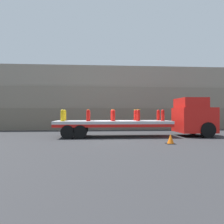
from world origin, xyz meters
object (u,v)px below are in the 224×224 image
object	(u,v)px
fire_hydrant_red_near_1	(88,115)
fire_hydrant_red_near_2	(113,115)
fire_hydrant_red_far_1	(89,115)
fire_hydrant_red_far_3	(135,115)
truck_cab	(195,117)
fire_hydrant_yellow_near_0	(62,115)
fire_hydrant_red_far_2	(112,115)
fire_hydrant_red_near_3	(138,115)
fire_hydrant_yellow_far_0	(65,115)
flatbed_trailer	(106,124)
fire_hydrant_red_near_4	(163,115)
fire_hydrant_red_far_4	(158,115)
traffic_cone	(171,139)

from	to	relation	value
fire_hydrant_red_near_1	fire_hydrant_red_near_2	world-z (taller)	same
fire_hydrant_red_near_1	fire_hydrant_red_far_1	xyz separation A→B (m)	(0.00, 1.10, 0.00)
fire_hydrant_red_far_3	fire_hydrant_red_near_2	bearing A→B (deg)	-147.91
truck_cab	fire_hydrant_yellow_near_0	distance (m)	9.67
fire_hydrant_red_far_2	fire_hydrant_red_near_3	xyz separation A→B (m)	(1.76, -1.10, 0.00)
fire_hydrant_yellow_near_0	fire_hydrant_yellow_far_0	xyz separation A→B (m)	(0.00, 1.10, 0.00)
truck_cab	fire_hydrant_red_near_1	world-z (taller)	truck_cab
fire_hydrant_red_far_1	fire_hydrant_red_near_2	xyz separation A→B (m)	(1.76, -1.10, 0.00)
flatbed_trailer	fire_hydrant_red_near_4	world-z (taller)	fire_hydrant_red_near_4
flatbed_trailer	truck_cab	bearing A→B (deg)	0.00
fire_hydrant_red_near_1	fire_hydrant_red_near_2	bearing A→B (deg)	0.00
fire_hydrant_red_far_4	fire_hydrant_red_near_2	bearing A→B (deg)	-162.59
fire_hydrant_red_near_4	fire_hydrant_red_far_1	bearing A→B (deg)	168.20
fire_hydrant_red_far_1	traffic_cone	size ratio (longest dim) A/B	1.47
fire_hydrant_red_near_2	fire_hydrant_red_near_1	bearing A→B (deg)	180.00
fire_hydrant_red_far_3	traffic_cone	bearing A→B (deg)	-75.19
fire_hydrant_red_near_1	flatbed_trailer	bearing A→B (deg)	23.64
flatbed_trailer	fire_hydrant_yellow_far_0	xyz separation A→B (m)	(-3.02, 0.55, 0.61)
fire_hydrant_yellow_near_0	fire_hydrant_red_far_3	xyz separation A→B (m)	(5.28, 1.10, 0.00)
fire_hydrant_yellow_near_0	traffic_cone	xyz separation A→B (m)	(6.45, -3.30, -1.28)
fire_hydrant_yellow_far_0	fire_hydrant_red_near_2	size ratio (longest dim) A/B	1.00
fire_hydrant_yellow_far_0	fire_hydrant_red_near_3	distance (m)	5.40
fire_hydrant_red_near_3	fire_hydrant_red_near_4	distance (m)	1.76
flatbed_trailer	fire_hydrant_red_near_2	distance (m)	0.96
fire_hydrant_red_near_1	fire_hydrant_red_near_3	distance (m)	3.52
fire_hydrant_yellow_near_0	fire_hydrant_red_near_1	distance (m)	1.76
fire_hydrant_red_near_1	fire_hydrant_red_near_2	xyz separation A→B (m)	(1.76, 0.00, 0.00)
fire_hydrant_yellow_near_0	fire_hydrant_red_far_3	bearing A→B (deg)	11.80
fire_hydrant_red_far_2	fire_hydrant_red_far_4	bearing A→B (deg)	0.00
fire_hydrant_red_far_1	traffic_cone	world-z (taller)	fire_hydrant_red_far_1
fire_hydrant_red_near_1	fire_hydrant_red_far_3	xyz separation A→B (m)	(3.52, 1.10, 0.00)
flatbed_trailer	fire_hydrant_red_near_4	bearing A→B (deg)	-7.82
truck_cab	fire_hydrant_red_far_3	world-z (taller)	truck_cab
fire_hydrant_red_near_2	fire_hydrant_red_far_3	bearing A→B (deg)	32.09
fire_hydrant_yellow_far_0	fire_hydrant_red_far_1	world-z (taller)	same
flatbed_trailer	fire_hydrant_yellow_far_0	distance (m)	3.13
fire_hydrant_red_near_1	fire_hydrant_red_far_1	world-z (taller)	same
fire_hydrant_yellow_near_0	flatbed_trailer	bearing A→B (deg)	10.35
fire_hydrant_red_far_2	fire_hydrant_red_far_4	distance (m)	3.52
flatbed_trailer	fire_hydrant_red_far_1	world-z (taller)	fire_hydrant_red_far_1
truck_cab	flatbed_trailer	size ratio (longest dim) A/B	0.34
fire_hydrant_yellow_near_0	fire_hydrant_red_near_3	bearing A→B (deg)	0.00
fire_hydrant_yellow_near_0	fire_hydrant_red_near_4	size ratio (longest dim) A/B	1.00
flatbed_trailer	fire_hydrant_red_far_1	distance (m)	1.51
flatbed_trailer	fire_hydrant_red_far_2	xyz separation A→B (m)	(0.50, 0.55, 0.61)
flatbed_trailer	traffic_cone	bearing A→B (deg)	-48.35
flatbed_trailer	fire_hydrant_yellow_far_0	size ratio (longest dim) A/B	10.18
fire_hydrant_red_far_2	fire_hydrant_red_near_3	bearing A→B (deg)	-32.09
fire_hydrant_yellow_far_0	fire_hydrant_red_near_4	distance (m)	7.13
fire_hydrant_yellow_far_0	fire_hydrant_red_far_2	size ratio (longest dim) A/B	1.00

